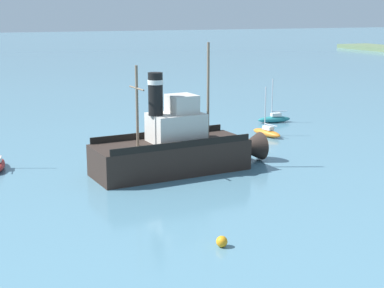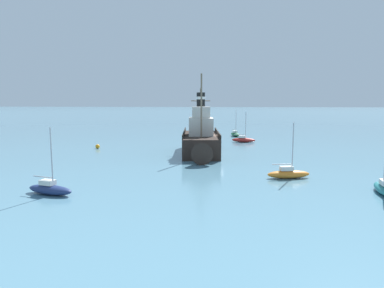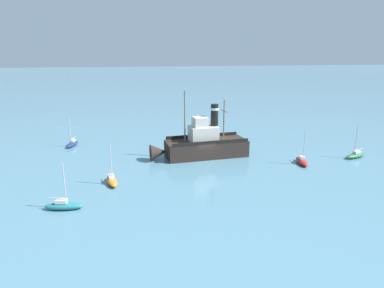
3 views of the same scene
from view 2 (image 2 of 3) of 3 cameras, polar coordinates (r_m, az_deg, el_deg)
The scene contains 7 objects.
ground_plane at distance 43.79m, azimuth 3.60°, elevation -1.64°, with size 600.00×600.00×0.00m, color teal.
old_tugboat at distance 43.44m, azimuth 1.49°, elevation 0.73°, with size 5.42×14.64×9.90m.
sailboat_orange at distance 31.27m, azimuth 15.76°, elevation -4.74°, with size 3.94×1.84×4.90m.
sailboat_green at distance 65.43m, azimuth 7.22°, elevation 1.66°, with size 2.21×3.95×4.90m.
sailboat_red at distance 56.39m, azimuth 8.58°, elevation 0.73°, with size 3.92×1.67×4.90m.
sailboat_navy at distance 27.08m, azimuth -22.60°, elevation -6.89°, with size 3.96×2.09×4.90m.
mooring_buoy at distance 50.18m, azimuth -15.45°, elevation -0.39°, with size 0.62×0.62×0.62m, color orange.
Camera 2 is at (-1.47, 43.24, 6.81)m, focal length 32.00 mm.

